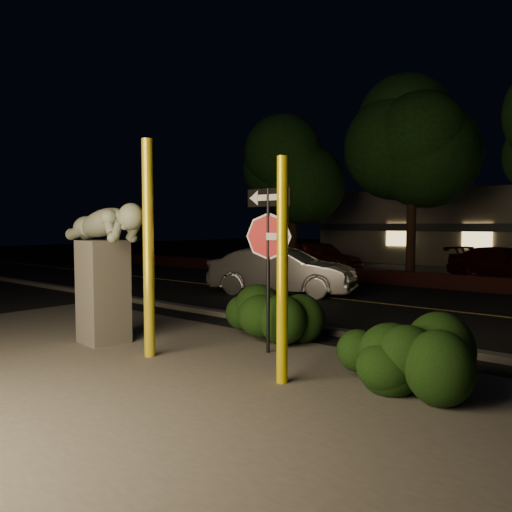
{
  "coord_description": "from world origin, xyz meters",
  "views": [
    {
      "loc": [
        5.32,
        -5.5,
        2.17
      ],
      "look_at": [
        -0.39,
        1.31,
        1.6
      ],
      "focal_mm": 35.0,
      "sensor_mm": 36.0,
      "label": 1
    }
  ],
  "objects_px": {
    "parked_car_red": "(319,256)",
    "parked_car_darkred": "(506,265)",
    "signpost": "(268,237)",
    "sculpture": "(104,259)",
    "yellow_pole_left": "(148,249)",
    "yellow_pole_right": "(282,271)",
    "silver_sedan": "(282,271)"
  },
  "relations": [
    {
      "from": "yellow_pole_left",
      "to": "parked_car_red",
      "type": "bearing_deg",
      "value": 112.35
    },
    {
      "from": "signpost",
      "to": "parked_car_darkred",
      "type": "bearing_deg",
      "value": 91.81
    },
    {
      "from": "parked_car_red",
      "to": "sculpture",
      "type": "bearing_deg",
      "value": -148.81
    },
    {
      "from": "yellow_pole_right",
      "to": "sculpture",
      "type": "xyz_separation_m",
      "value": [
        -3.83,
        -0.24,
        0.02
      ]
    },
    {
      "from": "silver_sedan",
      "to": "parked_car_red",
      "type": "xyz_separation_m",
      "value": [
        -2.98,
        6.69,
        -0.01
      ]
    },
    {
      "from": "signpost",
      "to": "parked_car_darkred",
      "type": "height_order",
      "value": "signpost"
    },
    {
      "from": "yellow_pole_left",
      "to": "parked_car_red",
      "type": "relative_size",
      "value": 0.83
    },
    {
      "from": "yellow_pole_right",
      "to": "signpost",
      "type": "relative_size",
      "value": 1.11
    },
    {
      "from": "yellow_pole_left",
      "to": "yellow_pole_right",
      "type": "xyz_separation_m",
      "value": [
        2.47,
        0.3,
        -0.23
      ]
    },
    {
      "from": "sculpture",
      "to": "silver_sedan",
      "type": "distance_m",
      "value": 7.3
    },
    {
      "from": "yellow_pole_right",
      "to": "parked_car_red",
      "type": "bearing_deg",
      "value": 121.05
    },
    {
      "from": "parked_car_red",
      "to": "yellow_pole_left",
      "type": "bearing_deg",
      "value": -143.92
    },
    {
      "from": "yellow_pole_right",
      "to": "parked_car_darkred",
      "type": "distance_m",
      "value": 14.94
    },
    {
      "from": "yellow_pole_left",
      "to": "sculpture",
      "type": "height_order",
      "value": "yellow_pole_left"
    },
    {
      "from": "yellow_pole_right",
      "to": "silver_sedan",
      "type": "distance_m",
      "value": 8.67
    },
    {
      "from": "signpost",
      "to": "sculpture",
      "type": "relative_size",
      "value": 1.1
    },
    {
      "from": "yellow_pole_left",
      "to": "sculpture",
      "type": "bearing_deg",
      "value": 177.46
    },
    {
      "from": "parked_car_red",
      "to": "parked_car_darkred",
      "type": "height_order",
      "value": "parked_car_red"
    },
    {
      "from": "signpost",
      "to": "parked_car_red",
      "type": "height_order",
      "value": "signpost"
    },
    {
      "from": "yellow_pole_left",
      "to": "signpost",
      "type": "bearing_deg",
      "value": 46.53
    },
    {
      "from": "signpost",
      "to": "sculpture",
      "type": "bearing_deg",
      "value": -150.0
    },
    {
      "from": "sculpture",
      "to": "parked_car_darkred",
      "type": "height_order",
      "value": "sculpture"
    },
    {
      "from": "yellow_pole_left",
      "to": "yellow_pole_right",
      "type": "distance_m",
      "value": 2.5
    },
    {
      "from": "silver_sedan",
      "to": "parked_car_darkred",
      "type": "xyz_separation_m",
      "value": [
        4.44,
        8.0,
        -0.09
      ]
    },
    {
      "from": "parked_car_darkred",
      "to": "yellow_pole_left",
      "type": "bearing_deg",
      "value": -166.58
    },
    {
      "from": "parked_car_red",
      "to": "yellow_pole_right",
      "type": "bearing_deg",
      "value": -135.21
    },
    {
      "from": "signpost",
      "to": "parked_car_darkred",
      "type": "xyz_separation_m",
      "value": [
        0.38,
        13.78,
        -1.31
      ]
    },
    {
      "from": "sculpture",
      "to": "parked_car_red",
      "type": "relative_size",
      "value": 0.59
    },
    {
      "from": "silver_sedan",
      "to": "parked_car_darkred",
      "type": "relative_size",
      "value": 1.0
    },
    {
      "from": "signpost",
      "to": "sculpture",
      "type": "xyz_separation_m",
      "value": [
        -2.7,
        -1.35,
        -0.41
      ]
    },
    {
      "from": "silver_sedan",
      "to": "parked_car_darkred",
      "type": "bearing_deg",
      "value": -47.87
    },
    {
      "from": "silver_sedan",
      "to": "parked_car_darkred",
      "type": "height_order",
      "value": "silver_sedan"
    }
  ]
}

